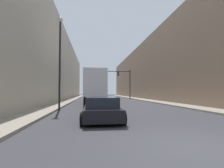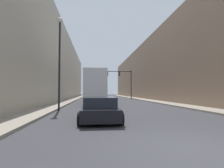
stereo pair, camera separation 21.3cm
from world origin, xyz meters
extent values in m
plane|color=#38383D|center=(0.00, 0.00, 0.00)|extent=(200.00, 200.00, 0.00)
cube|color=gray|center=(6.77, 30.00, 0.07)|extent=(2.12, 80.00, 0.15)
cube|color=gray|center=(-6.77, 30.00, 0.07)|extent=(2.12, 80.00, 0.15)
cube|color=#846B56|center=(10.83, 30.00, 6.07)|extent=(6.00, 80.00, 12.14)
cube|color=#BCB29E|center=(-10.83, 30.00, 6.66)|extent=(6.00, 80.00, 13.31)
cube|color=silver|center=(-2.53, 18.29, 2.53)|extent=(2.43, 11.29, 2.86)
cube|color=black|center=(-2.53, 18.29, 0.95)|extent=(1.22, 11.29, 0.24)
cube|color=navy|center=(-2.53, 25.21, 1.48)|extent=(2.43, 2.56, 2.96)
cylinder|color=black|center=(-3.59, 13.85, 0.50)|extent=(0.25, 1.00, 1.00)
cylinder|color=black|center=(-1.46, 13.85, 0.50)|extent=(0.25, 1.00, 1.00)
cylinder|color=black|center=(-3.59, 15.05, 0.50)|extent=(0.25, 1.00, 1.00)
cylinder|color=black|center=(-1.46, 15.05, 0.50)|extent=(0.25, 1.00, 1.00)
cylinder|color=black|center=(-3.59, 25.21, 0.50)|extent=(0.25, 1.00, 1.00)
cylinder|color=black|center=(-1.46, 25.21, 0.50)|extent=(0.25, 1.00, 1.00)
cube|color=black|center=(-2.37, 5.26, 0.47)|extent=(1.88, 4.59, 0.58)
cube|color=#1E232D|center=(-2.37, 5.03, 1.02)|extent=(1.66, 2.53, 0.53)
cylinder|color=black|center=(-3.31, 6.85, 0.32)|extent=(0.25, 0.64, 0.64)
cylinder|color=black|center=(-1.42, 6.85, 0.32)|extent=(0.25, 0.64, 0.64)
cylinder|color=black|center=(-3.31, 3.56, 0.32)|extent=(0.25, 0.64, 0.64)
cylinder|color=black|center=(-1.42, 3.56, 0.32)|extent=(0.25, 0.64, 0.64)
cylinder|color=black|center=(5.56, 33.13, 3.16)|extent=(0.20, 0.20, 6.31)
cube|color=black|center=(1.64, 33.13, 6.01)|extent=(7.84, 0.12, 0.12)
cube|color=black|center=(2.95, 33.13, 5.50)|extent=(0.30, 0.24, 0.90)
sphere|color=gold|center=(2.95, 32.99, 5.50)|extent=(0.18, 0.18, 0.18)
cube|color=black|center=(0.34, 33.13, 5.50)|extent=(0.30, 0.24, 0.90)
sphere|color=gold|center=(0.34, 32.99, 5.22)|extent=(0.18, 0.18, 0.18)
cylinder|color=black|center=(-5.56, 10.37, 3.76)|extent=(0.16, 0.16, 7.53)
sphere|color=silver|center=(-5.56, 10.37, 7.68)|extent=(0.44, 0.44, 0.44)
camera|label=1|loc=(-2.93, -4.59, 1.58)|focal=28.00mm
camera|label=2|loc=(-2.72, -4.61, 1.58)|focal=28.00mm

